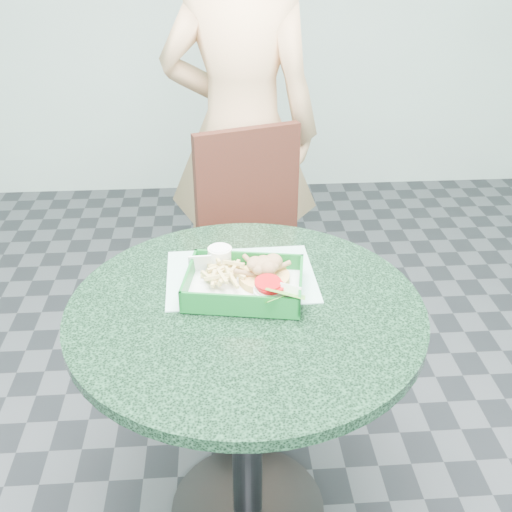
{
  "coord_description": "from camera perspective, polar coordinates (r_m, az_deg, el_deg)",
  "views": [
    {
      "loc": [
        -0.06,
        -1.2,
        1.6
      ],
      "look_at": [
        0.03,
        0.1,
        0.85
      ],
      "focal_mm": 42.0,
      "sensor_mm": 36.0,
      "label": 1
    }
  ],
  "objects": [
    {
      "name": "floor",
      "position": [
        2.01,
        -0.78,
        -23.01
      ],
      "size": [
        4.0,
        5.0,
        0.02
      ],
      "primitive_type": "cube",
      "color": "#303335",
      "rests_on": "ground"
    },
    {
      "name": "cafe_table",
      "position": [
        1.58,
        -0.93,
        -10.29
      ],
      "size": [
        0.88,
        0.88,
        0.75
      ],
      "color": "#2B2C2E",
      "rests_on": "floor"
    },
    {
      "name": "dining_chair",
      "position": [
        2.25,
        -0.64,
        1.59
      ],
      "size": [
        0.41,
        0.41,
        0.93
      ],
      "rotation": [
        0.0,
        0.0,
        0.31
      ],
      "color": "black",
      "rests_on": "floor"
    },
    {
      "name": "diner_person",
      "position": [
        2.36,
        -1.49,
        14.07
      ],
      "size": [
        0.76,
        0.57,
        1.91
      ],
      "primitive_type": "imported",
      "rotation": [
        0.0,
        0.0,
        2.96
      ],
      "color": "tan",
      "rests_on": "floor"
    },
    {
      "name": "placemat",
      "position": [
        1.58,
        -1.45,
        -2.53
      ],
      "size": [
        0.39,
        0.3,
        0.0
      ],
      "primitive_type": "cube",
      "rotation": [
        0.0,
        0.0,
        0.03
      ],
      "color": "#9DD3C5",
      "rests_on": "cafe_table"
    },
    {
      "name": "food_basket",
      "position": [
        1.51,
        -1.12,
        -3.62
      ],
      "size": [
        0.29,
        0.21,
        0.06
      ],
      "rotation": [
        0.0,
        0.0,
        -0.17
      ],
      "color": "#0F6924",
      "rests_on": "placemat"
    },
    {
      "name": "crab_sandwich",
      "position": [
        1.52,
        0.56,
        -1.8
      ],
      "size": [
        0.13,
        0.13,
        0.08
      ],
      "rotation": [
        0.0,
        0.0,
        -0.15
      ],
      "color": "tan",
      "rests_on": "food_basket"
    },
    {
      "name": "fries_pile",
      "position": [
        1.53,
        -3.48,
        -2.32
      ],
      "size": [
        0.12,
        0.13,
        0.04
      ],
      "primitive_type": null,
      "rotation": [
        0.0,
        0.0,
        -0.19
      ],
      "color": "#D7BC6E",
      "rests_on": "food_basket"
    },
    {
      "name": "sauce_ramekin",
      "position": [
        1.58,
        -4.1,
        -0.58
      ],
      "size": [
        0.06,
        0.06,
        0.04
      ],
      "rotation": [
        0.0,
        0.0,
        -0.06
      ],
      "color": "white",
      "rests_on": "food_basket"
    },
    {
      "name": "garnish_cup",
      "position": [
        1.46,
        1.89,
        -3.8
      ],
      "size": [
        0.12,
        0.11,
        0.05
      ],
      "rotation": [
        0.0,
        0.0,
        -0.25
      ],
      "color": "white",
      "rests_on": "food_basket"
    }
  ]
}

